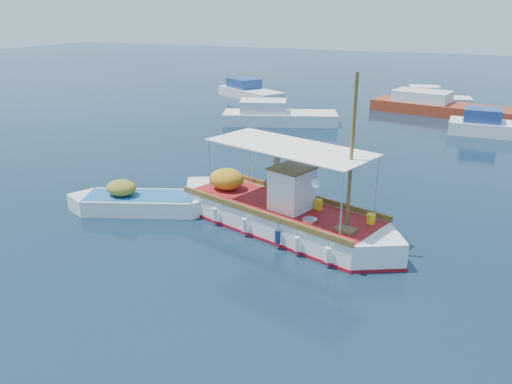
% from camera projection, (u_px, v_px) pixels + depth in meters
% --- Properties ---
extents(ground, '(160.00, 160.00, 0.00)m').
position_uv_depth(ground, '(294.00, 236.00, 17.09)').
color(ground, black).
rests_on(ground, ground).
extents(fishing_caique, '(9.16, 4.53, 5.84)m').
position_uv_depth(fishing_caique, '(279.00, 214.00, 17.60)').
color(fishing_caique, white).
rests_on(fishing_caique, ground).
extents(dinghy, '(5.40, 3.02, 1.41)m').
position_uv_depth(dinghy, '(140.00, 204.00, 19.13)').
color(dinghy, white).
rests_on(dinghy, ground).
extents(bg_boat_nw, '(7.92, 4.90, 1.80)m').
position_uv_depth(bg_boat_nw, '(276.00, 117.00, 33.52)').
color(bg_boat_nw, silver).
rests_on(bg_boat_nw, ground).
extents(bg_boat_n, '(10.31, 4.68, 1.80)m').
position_uv_depth(bg_boat_n, '(437.00, 107.00, 36.78)').
color(bg_boat_n, maroon).
rests_on(bg_boat_n, ground).
extents(bg_boat_ne, '(5.30, 2.24, 1.80)m').
position_uv_depth(bg_boat_ne, '(492.00, 127.00, 30.60)').
color(bg_boat_ne, silver).
rests_on(bg_boat_ne, ground).
extents(bg_boat_far_w, '(7.06, 5.46, 1.80)m').
position_uv_depth(bg_boat_far_w, '(249.00, 92.00, 43.30)').
color(bg_boat_far_w, silver).
rests_on(bg_boat_far_w, ground).
extents(bg_boat_far_n, '(5.78, 3.02, 1.80)m').
position_uv_depth(bg_boat_far_n, '(432.00, 100.00, 39.46)').
color(bg_boat_far_n, silver).
rests_on(bg_boat_far_n, ground).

